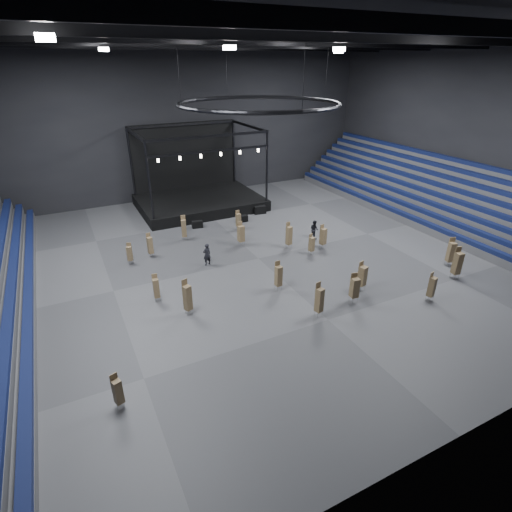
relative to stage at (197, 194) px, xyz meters
name	(u,v)px	position (x,y,z in m)	size (l,w,h in m)	color
floor	(258,258)	(0.00, -16.24, -1.45)	(50.00, 50.00, 0.00)	#444447
ceiling	(259,27)	(0.00, -16.24, 16.55)	(50.00, 42.00, 0.20)	black
wall_back	(180,123)	(0.00, 4.76, 7.55)	(50.00, 0.20, 18.00)	black
wall_right	(471,134)	(25.00, -16.24, 7.55)	(0.20, 42.00, 18.00)	black
bleachers_right	(443,203)	(22.94, -16.24, 0.28)	(7.20, 40.00, 6.40)	#4D4D4F
stage	(197,194)	(0.00, 0.00, 0.00)	(14.00, 10.00, 9.20)	black
truss_ring	(259,104)	(0.00, -16.24, 11.55)	(12.30, 12.30, 5.15)	black
roof_girders	(259,40)	(0.00, -16.24, 15.75)	(49.00, 30.35, 0.70)	black
floodlights	(288,48)	(0.00, -20.24, 15.15)	(28.60, 16.60, 0.25)	white
flight_case_left	(197,224)	(-2.45, -6.82, -1.08)	(1.12, 0.56, 0.75)	black
flight_case_mid	(243,219)	(2.58, -7.41, -1.10)	(1.05, 0.53, 0.70)	black
flight_case_right	(260,210)	(5.44, -5.92, -1.00)	(1.36, 0.68, 0.91)	black
chair_stack_0	(323,236)	(6.40, -16.94, -0.22)	(0.60, 0.60, 2.32)	silver
chair_stack_1	(278,275)	(-1.08, -21.71, -0.21)	(0.49, 0.49, 2.41)	silver
chair_stack_2	(118,391)	(-14.00, -28.23, -0.36)	(0.52, 0.52, 2.10)	silver
chair_stack_3	(355,287)	(2.98, -25.67, -0.22)	(0.61, 0.61, 2.30)	silver
chair_stack_4	(150,245)	(-8.46, -11.55, -0.29)	(0.48, 0.48, 2.26)	silver
chair_stack_5	(432,286)	(8.16, -28.01, -0.28)	(0.54, 0.54, 2.26)	silver
chair_stack_6	(238,220)	(1.20, -9.29, -0.35)	(0.45, 0.45, 2.10)	silver
chair_stack_7	(319,299)	(-0.33, -26.01, -0.12)	(0.57, 0.57, 2.61)	silver
chair_stack_8	(457,263)	(12.58, -26.56, -0.03)	(0.64, 0.64, 2.73)	silver
chair_stack_9	(312,244)	(4.70, -17.60, -0.41)	(0.51, 0.51, 1.98)	silver
chair_stack_10	(130,253)	(-10.38, -12.15, -0.43)	(0.53, 0.53, 1.94)	silver
chair_stack_11	(187,297)	(-8.28, -21.78, -0.08)	(0.60, 0.60, 2.71)	silver
chair_stack_12	(451,252)	(14.00, -24.80, -0.10)	(0.68, 0.68, 2.59)	silver
chair_stack_13	(184,228)	(-4.63, -9.33, -0.16)	(0.57, 0.57, 2.53)	silver
chair_stack_14	(362,275)	(4.59, -24.60, -0.18)	(0.66, 0.66, 2.39)	silver
chair_stack_15	(241,233)	(-0.21, -12.99, -0.18)	(0.59, 0.59, 2.37)	silver
chair_stack_16	(289,235)	(3.56, -15.50, -0.14)	(0.54, 0.54, 2.57)	silver
chair_stack_17	(156,288)	(-9.80, -19.13, -0.32)	(0.45, 0.45, 2.19)	silver
man_center	(207,254)	(-4.49, -15.33, -0.46)	(0.72, 0.47, 1.98)	black
crew_member	(314,229)	(7.01, -14.62, -0.52)	(0.90, 0.70, 1.85)	black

